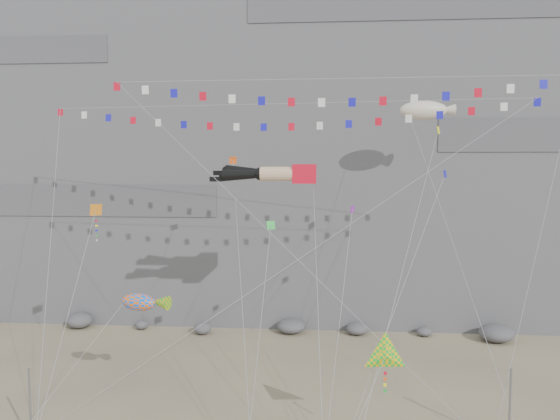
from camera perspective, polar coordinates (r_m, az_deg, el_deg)
name	(u,v)px	position (r m, az deg, el deg)	size (l,w,h in m)	color
ground	(275,419)	(35.43, -0.55, -21.05)	(120.00, 120.00, 0.00)	tan
cliff	(299,80)	(64.49, 2.00, 13.38)	(80.00, 28.00, 50.00)	slate
talus_boulders	(291,326)	(51.03, 1.16, -12.07)	(60.00, 3.00, 1.20)	#5D5D62
anchor_pole_left	(30,406)	(34.72, -24.65, -18.15)	(0.12, 0.12, 4.33)	gray
anchor_pole_right	(510,407)	(34.21, 22.89, -18.43)	(0.12, 0.12, 4.33)	gray
legs_kite	(275,174)	(37.82, -0.49, 3.81)	(8.02, 15.17, 20.35)	red
flag_banner_upper	(277,104)	(40.41, -0.29, 11.01)	(35.00, 13.89, 26.23)	red
flag_banner_lower	(337,79)	(35.31, 6.00, 13.45)	(28.67, 6.30, 23.43)	red
harlequin_kite	(96,211)	(38.33, -18.71, -0.08)	(1.75, 8.15, 14.33)	red
fish_windsock	(138,302)	(35.21, -14.59, -9.31)	(7.75, 4.65, 9.73)	#FF660D
delta_kite	(385,356)	(30.02, 10.96, -14.77)	(4.56, 4.83, 7.80)	#EAB50B
blimp_windsock	(424,111)	(45.38, 14.78, 10.00)	(5.30, 16.56, 25.31)	beige
small_kite_a	(233,164)	(41.78, -4.91, 4.83)	(4.29, 17.28, 23.13)	#FC5815
small_kite_b	(352,214)	(35.62, 7.52, -0.46)	(2.50, 11.16, 16.45)	purple
small_kite_c	(271,228)	(35.69, -0.99, -1.85)	(1.21, 10.20, 14.85)	green
small_kite_d	(437,136)	(39.61, 16.08, 7.46)	(7.52, 15.34, 24.06)	#FFFA15
small_kite_e	(443,179)	(36.93, 16.67, 3.08)	(7.75, 10.19, 19.00)	#1916C1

